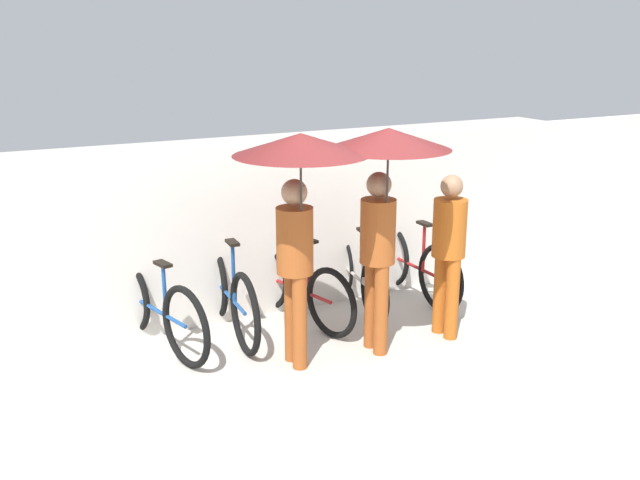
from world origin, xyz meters
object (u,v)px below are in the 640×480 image
parked_bicycle_0 (156,309)px  parked_bicycle_2 (297,288)px  parked_bicycle_1 (229,295)px  pedestrian_center (385,176)px  pedestrian_trailing (449,244)px  parked_bicycle_4 (414,265)px  parked_bicycle_3 (357,275)px  pedestrian_leading (299,181)px

parked_bicycle_0 → parked_bicycle_2: size_ratio=1.04×
parked_bicycle_1 → parked_bicycle_2: parked_bicycle_1 is taller
pedestrian_center → pedestrian_trailing: 1.08m
parked_bicycle_0 → parked_bicycle_4: parked_bicycle_0 is taller
parked_bicycle_4 → parked_bicycle_2: bearing=90.0°
pedestrian_center → pedestrian_trailing: (0.79, 0.08, -0.74)m
parked_bicycle_4 → parked_bicycle_3: bearing=87.6°
parked_bicycle_1 → parked_bicycle_3: parked_bicycle_3 is taller
pedestrian_center → pedestrian_leading: bearing=-3.9°
parked_bicycle_3 → parked_bicycle_4: bearing=-82.0°
parked_bicycle_2 → pedestrian_trailing: 1.60m
parked_bicycle_2 → parked_bicycle_4: 1.44m
parked_bicycle_2 → parked_bicycle_3: size_ratio=1.01×
parked_bicycle_4 → pedestrian_trailing: (-0.31, -1.00, 0.54)m
parked_bicycle_2 → pedestrian_trailing: bearing=-144.4°
parked_bicycle_3 → parked_bicycle_2: bearing=102.8°
parked_bicycle_0 → pedestrian_leading: bearing=-149.1°
pedestrian_trailing → parked_bicycle_3: bearing=-71.3°
parked_bicycle_2 → pedestrian_leading: 1.70m
parked_bicycle_1 → parked_bicycle_2: (0.72, -0.04, -0.03)m
parked_bicycle_1 → parked_bicycle_3: (1.44, 0.00, -0.02)m
parked_bicycle_3 → pedestrian_center: size_ratio=0.80×
parked_bicycle_3 → pedestrian_center: pedestrian_center is taller
pedestrian_center → pedestrian_trailing: pedestrian_center is taller
parked_bicycle_4 → pedestrian_center: pedestrian_center is taller
parked_bicycle_1 → parked_bicycle_4: bearing=-86.5°
pedestrian_center → parked_bicycle_2: bearing=-70.1°
pedestrian_leading → pedestrian_trailing: (1.57, -0.00, -0.76)m
pedestrian_leading → parked_bicycle_1: bearing=-72.3°
parked_bicycle_1 → parked_bicycle_4: (2.16, -0.01, -0.02)m
parked_bicycle_1 → pedestrian_trailing: 2.17m
parked_bicycle_0 → parked_bicycle_1: (0.72, 0.00, 0.01)m
pedestrian_trailing → pedestrian_leading: bearing=-3.1°
parked_bicycle_0 → pedestrian_center: pedestrian_center is taller
parked_bicycle_4 → pedestrian_leading: size_ratio=0.81×
parked_bicycle_1 → parked_bicycle_2: 0.72m
parked_bicycle_2 → pedestrian_leading: (-0.44, -0.97, 1.32)m
parked_bicycle_2 → pedestrian_trailing: pedestrian_trailing is taller
parked_bicycle_1 → pedestrian_trailing: size_ratio=1.12×
parked_bicycle_2 → pedestrian_center: size_ratio=0.81×
pedestrian_leading → pedestrian_center: bearing=176.6°
parked_bicycle_0 → pedestrian_leading: size_ratio=0.85×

